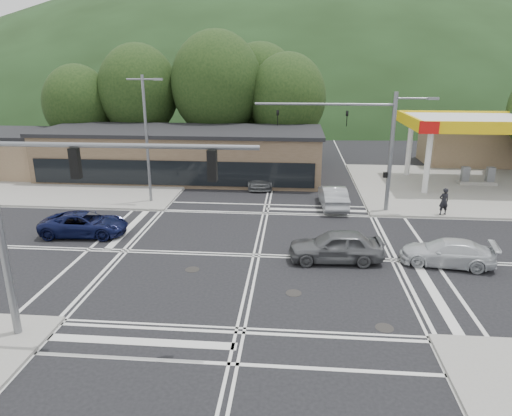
# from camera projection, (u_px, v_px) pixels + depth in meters

# --- Properties ---
(ground) EXTENTS (120.00, 120.00, 0.00)m
(ground) POSITION_uv_depth(u_px,v_px,m) (256.00, 255.00, 24.12)
(ground) COLOR black
(ground) RESTS_ON ground
(sidewalk_ne) EXTENTS (16.00, 16.00, 0.15)m
(sidewalk_ne) POSITION_uv_depth(u_px,v_px,m) (455.00, 188.00, 37.12)
(sidewalk_ne) COLOR gray
(sidewalk_ne) RESTS_ON ground
(sidewalk_nw) EXTENTS (16.00, 16.00, 0.15)m
(sidewalk_nw) POSITION_uv_depth(u_px,v_px,m) (99.00, 180.00, 39.58)
(sidewalk_nw) COLOR gray
(sidewalk_nw) RESTS_ON ground
(gas_station_canopy) EXTENTS (12.32, 8.34, 5.75)m
(gas_station_canopy) POSITION_uv_depth(u_px,v_px,m) (485.00, 125.00, 36.40)
(gas_station_canopy) COLOR silver
(gas_station_canopy) RESTS_ON ground
(convenience_store) EXTENTS (10.00, 6.00, 3.80)m
(convenience_store) POSITION_uv_depth(u_px,v_px,m) (476.00, 145.00, 45.66)
(convenience_store) COLOR #846B4F
(convenience_store) RESTS_ON ground
(commercial_row) EXTENTS (24.00, 8.00, 4.00)m
(commercial_row) POSITION_uv_depth(u_px,v_px,m) (183.00, 155.00, 40.32)
(commercial_row) COLOR brown
(commercial_row) RESTS_ON ground
(commercial_nw) EXTENTS (8.00, 7.00, 3.60)m
(commercial_nw) POSITION_uv_depth(u_px,v_px,m) (11.00, 154.00, 41.69)
(commercial_nw) COLOR #846B4F
(commercial_nw) RESTS_ON ground
(hill_north) EXTENTS (252.00, 126.00, 140.00)m
(hill_north) POSITION_uv_depth(u_px,v_px,m) (288.00, 106.00, 109.62)
(hill_north) COLOR black
(hill_north) RESTS_ON ground
(tree_n_a) EXTENTS (8.00, 8.00, 11.75)m
(tree_n_a) POSITION_uv_depth(u_px,v_px,m) (138.00, 90.00, 45.91)
(tree_n_a) COLOR #382619
(tree_n_a) RESTS_ON ground
(tree_n_b) EXTENTS (9.00, 9.00, 12.98)m
(tree_n_b) POSITION_uv_depth(u_px,v_px,m) (217.00, 84.00, 45.06)
(tree_n_b) COLOR #382619
(tree_n_b) RESTS_ON ground
(tree_n_c) EXTENTS (7.60, 7.60, 10.87)m
(tree_n_c) POSITION_uv_depth(u_px,v_px,m) (287.00, 98.00, 44.88)
(tree_n_c) COLOR #382619
(tree_n_c) RESTS_ON ground
(tree_n_d) EXTENTS (6.80, 6.80, 9.76)m
(tree_n_d) POSITION_uv_depth(u_px,v_px,m) (78.00, 104.00, 45.85)
(tree_n_d) COLOR #382619
(tree_n_d) RESTS_ON ground
(tree_n_e) EXTENTS (8.40, 8.40, 11.98)m
(tree_n_e) POSITION_uv_depth(u_px,v_px,m) (260.00, 89.00, 48.73)
(tree_n_e) COLOR #382619
(tree_n_e) RESTS_ON ground
(streetlight_nw) EXTENTS (2.50, 0.25, 9.00)m
(streetlight_nw) POSITION_uv_depth(u_px,v_px,m) (147.00, 133.00, 31.84)
(streetlight_nw) COLOR slate
(streetlight_nw) RESTS_ON ground
(signal_mast_ne) EXTENTS (11.65, 0.30, 8.00)m
(signal_mast_ne) POSITION_uv_depth(u_px,v_px,m) (373.00, 138.00, 29.81)
(signal_mast_ne) COLOR slate
(signal_mast_ne) RESTS_ON ground
(signal_mast_sw) EXTENTS (9.14, 0.28, 8.00)m
(signal_mast_sw) POSITION_uv_depth(u_px,v_px,m) (46.00, 206.00, 15.31)
(signal_mast_sw) COLOR slate
(signal_mast_sw) RESTS_ON ground
(car_blue_west) EXTENTS (5.10, 2.59, 1.38)m
(car_blue_west) POSITION_uv_depth(u_px,v_px,m) (84.00, 224.00, 26.82)
(car_blue_west) COLOR #0C1135
(car_blue_west) RESTS_ON ground
(car_grey_center) EXTENTS (4.87, 2.17, 1.63)m
(car_grey_center) POSITION_uv_depth(u_px,v_px,m) (336.00, 246.00, 23.25)
(car_grey_center) COLOR #555659
(car_grey_center) RESTS_ON ground
(car_silver_east) EXTENTS (4.77, 2.56, 1.31)m
(car_silver_east) POSITION_uv_depth(u_px,v_px,m) (447.00, 252.00, 22.85)
(car_silver_east) COLOR silver
(car_silver_east) RESTS_ON ground
(car_queue_a) EXTENTS (1.95, 4.82, 1.55)m
(car_queue_a) POSITION_uv_depth(u_px,v_px,m) (333.00, 197.00, 32.06)
(car_queue_a) COLOR #989A9E
(car_queue_a) RESTS_ON ground
(car_queue_b) EXTENTS (1.89, 4.38, 1.47)m
(car_queue_b) POSITION_uv_depth(u_px,v_px,m) (284.00, 169.00, 40.74)
(car_queue_b) COLOR #B3B2AE
(car_queue_b) RESTS_ON ground
(car_northbound) EXTENTS (2.52, 4.98, 1.39)m
(car_northbound) POSITION_uv_depth(u_px,v_px,m) (259.00, 178.00, 37.70)
(car_northbound) COLOR #5D6062
(car_northbound) RESTS_ON ground
(pedestrian) EXTENTS (0.75, 0.58, 1.81)m
(pedestrian) POSITION_uv_depth(u_px,v_px,m) (444.00, 201.00, 29.96)
(pedestrian) COLOR black
(pedestrian) RESTS_ON sidewalk_ne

